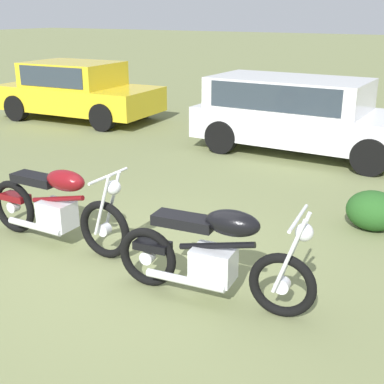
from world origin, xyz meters
name	(u,v)px	position (x,y,z in m)	size (l,w,h in m)	color
ground_plane	(136,266)	(0.00, 0.00, 0.00)	(120.00, 120.00, 0.00)	olive
motorcycle_maroon	(57,206)	(-1.11, 0.00, 0.48)	(2.11, 0.64, 1.02)	black
motorcycle_black	(214,255)	(1.07, -0.20, 0.48)	(2.00, 0.66, 1.02)	black
car_yellow	(77,88)	(-6.04, 5.86, 0.80)	(4.15, 2.13, 1.43)	gold
car_white	(298,110)	(-0.13, 5.53, 0.83)	(4.25, 1.94, 1.43)	silver
shrub_low	(373,211)	(2.01, 2.33, 0.25)	(0.68, 0.58, 0.51)	#23531E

